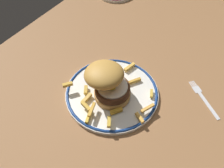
% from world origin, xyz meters
% --- Properties ---
extents(ground_plane, '(1.40, 0.87, 0.04)m').
position_xyz_m(ground_plane, '(0.00, 0.00, -0.02)').
color(ground_plane, '#91633D').
extents(dinner_plate, '(0.27, 0.27, 0.02)m').
position_xyz_m(dinner_plate, '(-0.05, -0.03, 0.01)').
color(dinner_plate, white).
rests_on(dinner_plate, ground_plane).
extents(burger, '(0.15, 0.15, 0.11)m').
position_xyz_m(burger, '(-0.07, -0.03, 0.07)').
color(burger, '#C38842').
rests_on(burger, dinner_plate).
extents(fries_pile, '(0.26, 0.25, 0.03)m').
position_xyz_m(fries_pile, '(-0.08, -0.04, 0.02)').
color(fries_pile, gold).
rests_on(fries_pile, dinner_plate).
extents(fork, '(0.11, 0.12, 0.00)m').
position_xyz_m(fork, '(0.07, -0.27, 0.00)').
color(fork, silver).
rests_on(fork, ground_plane).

